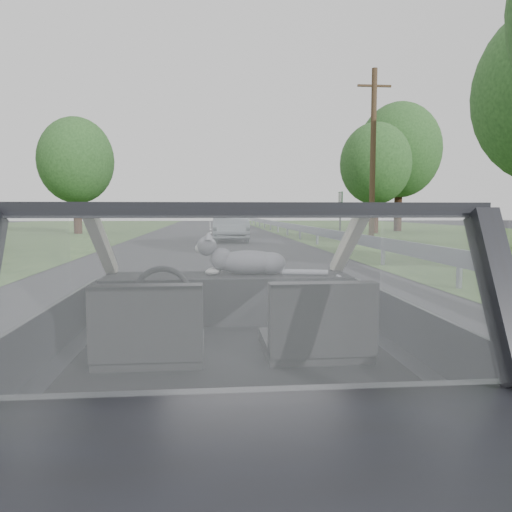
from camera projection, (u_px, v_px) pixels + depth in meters
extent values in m
plane|color=#2E2E2E|center=(233.00, 469.00, 2.74)|extent=(140.00, 140.00, 0.00)
cube|color=black|center=(232.00, 340.00, 2.68)|extent=(1.80, 4.00, 1.45)
cube|color=black|center=(228.00, 297.00, 3.28)|extent=(1.58, 0.45, 0.30)
cube|color=black|center=(150.00, 326.00, 2.34)|extent=(0.50, 0.72, 0.42)
cube|color=black|center=(317.00, 322.00, 2.41)|extent=(0.50, 0.72, 0.42)
torus|color=black|center=(162.00, 295.00, 2.95)|extent=(0.36, 0.36, 0.04)
ellipsoid|color=slate|center=(249.00, 261.00, 3.27)|extent=(0.64, 0.27, 0.28)
cube|color=#8A8F9E|center=(379.00, 243.00, 13.01)|extent=(0.05, 90.00, 0.32)
imported|color=#9DA6B3|center=(230.00, 225.00, 23.59)|extent=(1.91, 4.67, 1.53)
cube|color=#1C652D|center=(340.00, 215.00, 26.76)|extent=(0.15, 0.98, 2.44)
cylinder|color=#473120|center=(373.00, 156.00, 23.68)|extent=(0.29, 0.29, 8.08)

